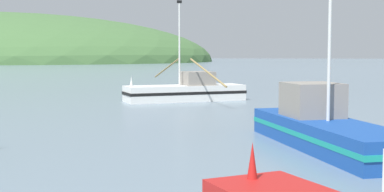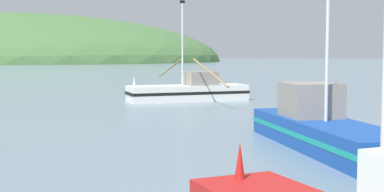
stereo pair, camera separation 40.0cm
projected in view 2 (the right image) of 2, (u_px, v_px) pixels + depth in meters
fishing_boat_white at (189, 91)px, 37.93m from camera, size 8.47×11.92×6.99m
fishing_boat_blue at (322, 128)px, 19.25m from camera, size 5.76×9.30×7.00m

